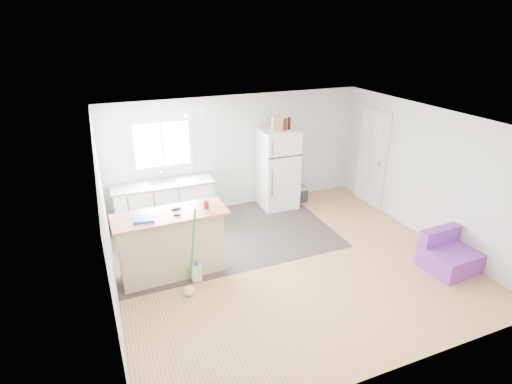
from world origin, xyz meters
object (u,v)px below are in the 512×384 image
Objects in this scene: peninsula at (171,244)px; cardboard_box at (277,123)px; cooler at (296,194)px; cleaner_jug at (197,272)px; bottle_right at (289,123)px; refrigerator at (278,169)px; blue_tray at (144,219)px; mop at (190,280)px; purple_seat at (448,256)px; kitchen_cabinets at (165,203)px; bottle_left at (285,125)px; red_cup at (206,204)px.

cardboard_box is (2.56, 1.66, 1.31)m from peninsula.
cooler is 1.60× the size of cardboard_box.
cleaner_jug is 1.34× the size of bottle_right.
refrigerator is 5.06× the size of cleaner_jug.
blue_tray is at bearing -149.24° from cardboard_box.
cooler is 0.34× the size of mop.
purple_seat is at bearing -25.71° from mop.
bottle_right reaches higher than purple_seat.
peninsula is 2.20× the size of purple_seat.
cooler is 1.77m from cardboard_box.
peninsula is 1.24× the size of mop.
peninsula is at bearing -95.66° from kitchen_cabinets.
refrigerator is at bearing 123.83° from bottle_left.
purple_seat is at bearing -22.98° from red_cup.
mop is at bearing -127.47° from red_cup.
peninsula reaches higher than cooler.
refrigerator reaches higher than peninsula.
cleaner_jug is 1.12× the size of blue_tray.
refrigerator is 14.18× the size of red_cup.
cardboard_box is at bearing -176.87° from cooler.
kitchen_cabinets is at bearing 174.15° from cooler.
blue_tray is (-0.96, -0.07, -0.04)m from red_cup.
kitchen_cabinets reaches higher than cleaner_jug.
blue_tray reaches higher than cleaner_jug.
red_cup reaches higher than peninsula.
bottle_left is at bearing -2.91° from kitchen_cabinets.
kitchen_cabinets is 1.12× the size of peninsula.
refrigerator is 5.67× the size of cardboard_box.
refrigerator is 6.81× the size of bottle_right.
bottle_right is at bearing 36.74° from red_cup.
bottle_left is at bearing -153.20° from bottle_right.
refrigerator is 3.19m from cleaner_jug.
mop is 11.77× the size of red_cup.
cardboard_box is at bearing -179.94° from bottle_right.
cleaner_jug is at bearing -21.07° from blue_tray.
kitchen_cabinets is 2.74m from cardboard_box.
purple_seat reaches higher than cleaner_jug.
blue_tray is 1.20× the size of bottle_right.
bottle_left and bottle_right have the same top height.
bottle_left is at bearing 28.99° from peninsula.
purple_seat is (3.97, -3.32, -0.21)m from kitchen_cabinets.
kitchen_cabinets is at bearing 101.83° from red_cup.
blue_tray is at bearing -175.73° from red_cup.
bottle_right is (0.20, -0.05, 0.98)m from refrigerator.
bottle_right is (-0.28, -0.08, 1.65)m from cooler.
kitchen_cabinets is at bearing 72.58° from blue_tray.
purple_seat is 2.64× the size of blue_tray.
cleaner_jug is 3.47m from cardboard_box.
blue_tray is at bearing 159.31° from purple_seat.
peninsula is 3.58m from cooler.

